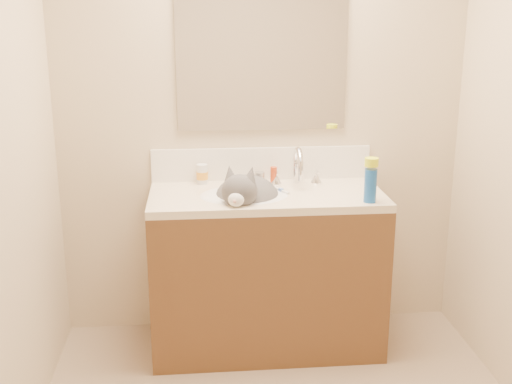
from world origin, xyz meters
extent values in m
cube|color=beige|center=(0.00, 1.25, 1.25)|extent=(2.20, 0.04, 2.50)
cube|color=beige|center=(0.00, -1.25, 1.25)|extent=(2.20, 0.04, 2.50)
cube|color=brown|center=(0.00, 0.97, 0.41)|extent=(1.20, 0.55, 0.82)
cube|color=beige|center=(0.00, 0.97, 0.84)|extent=(1.20, 0.55, 0.04)
ellipsoid|color=white|center=(-0.12, 0.94, 0.79)|extent=(0.45, 0.36, 0.14)
cylinder|color=silver|center=(0.18, 1.16, 0.92)|extent=(0.04, 0.04, 0.11)
torus|color=silver|center=(0.18, 1.09, 0.97)|extent=(0.03, 0.20, 0.20)
cylinder|color=silver|center=(0.18, 1.01, 0.94)|extent=(0.03, 0.03, 0.06)
cone|color=silver|center=(0.07, 1.16, 0.89)|extent=(0.06, 0.06, 0.06)
cone|color=silver|center=(0.29, 1.16, 0.89)|extent=(0.06, 0.06, 0.06)
ellipsoid|color=#4B494B|center=(-0.10, 0.98, 0.83)|extent=(0.43, 0.46, 0.25)
ellipsoid|color=#4B494B|center=(-0.15, 0.81, 0.92)|extent=(0.21, 0.20, 0.17)
ellipsoid|color=#4B494B|center=(-0.13, 0.88, 0.89)|extent=(0.16, 0.16, 0.15)
cone|color=#4B494B|center=(-0.19, 0.85, 1.00)|extent=(0.09, 0.11, 0.11)
cone|color=#4B494B|center=(-0.10, 0.82, 1.00)|extent=(0.10, 0.10, 0.11)
ellipsoid|color=white|center=(-0.17, 0.74, 0.90)|extent=(0.09, 0.08, 0.07)
ellipsoid|color=white|center=(-0.14, 0.85, 0.83)|extent=(0.14, 0.11, 0.15)
sphere|color=#DD9C8F|center=(-0.18, 0.72, 0.90)|extent=(0.02, 0.02, 0.02)
cylinder|color=#4B494B|center=(0.04, 0.91, 0.75)|extent=(0.06, 0.26, 0.05)
cube|color=white|center=(0.00, 1.24, 0.95)|extent=(1.20, 0.02, 0.18)
cube|color=white|center=(0.00, 1.24, 1.54)|extent=(0.90, 0.02, 0.80)
cylinder|color=silver|center=(-0.33, 1.18, 0.91)|extent=(0.07, 0.07, 0.11)
cylinder|color=orange|center=(-0.33, 1.18, 0.91)|extent=(0.07, 0.07, 0.04)
cylinder|color=#B7B7BC|center=(-0.02, 1.16, 0.89)|extent=(0.06, 0.06, 0.06)
cylinder|color=#C83F17|center=(0.06, 1.16, 0.91)|extent=(0.04, 0.04, 0.09)
cube|color=silver|center=(0.08, 1.00, 0.86)|extent=(0.07, 0.13, 0.01)
cube|color=#668CDA|center=(0.08, 1.00, 0.87)|extent=(0.03, 0.03, 0.02)
cylinder|color=#1854AE|center=(0.48, 0.77, 0.94)|extent=(0.07, 0.07, 0.17)
cylinder|color=#DEF319|center=(0.48, 0.77, 1.06)|extent=(0.08, 0.08, 0.04)
camera|label=1|loc=(-0.35, -2.17, 1.77)|focal=45.00mm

